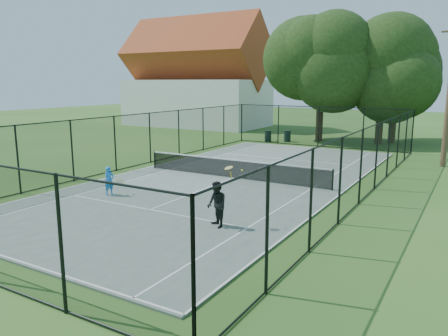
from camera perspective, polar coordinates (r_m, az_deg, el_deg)
The scene contains 12 objects.
ground at distance 21.76m, azimuth 1.24°, elevation -1.47°, with size 120.00×120.00×0.00m, color #2B541C.
tennis_court at distance 21.76m, azimuth 1.24°, elevation -1.39°, with size 11.00×24.00×0.06m, color #57675E.
tennis_net at distance 21.64m, azimuth 1.24°, elevation 0.02°, with size 10.08×0.08×0.95m.
fence at distance 21.48m, azimuth 1.25°, elevation 2.44°, with size 13.10×26.10×3.00m.
tree_near_left at distance 36.62m, azimuth 12.61°, elevation 12.03°, with size 6.84×6.84×8.92m.
tree_near_mid at distance 36.07m, azimuth 20.02°, elevation 11.21°, with size 6.47×6.47×8.46m.
tree_near_right at distance 37.17m, azimuth 21.62°, elevation 12.01°, with size 6.62×6.62×9.14m.
building at distance 48.91m, azimuth -3.65°, elevation 11.32°, with size 15.30×8.15×11.87m.
trash_bin_left at distance 35.76m, azimuth 5.76°, elevation 4.17°, with size 0.58×0.58×0.88m.
trash_bin_right at distance 35.81m, azimuth 8.28°, elevation 4.14°, with size 0.58×0.58×0.91m.
player_blue at distance 19.02m, azimuth -14.74°, elevation -1.63°, with size 0.78×0.50×1.22m.
player_black at distance 14.31m, azimuth -0.95°, elevation -4.78°, with size 1.09×1.13×2.02m.
Camera 1 is at (10.35, -18.55, 4.75)m, focal length 35.00 mm.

